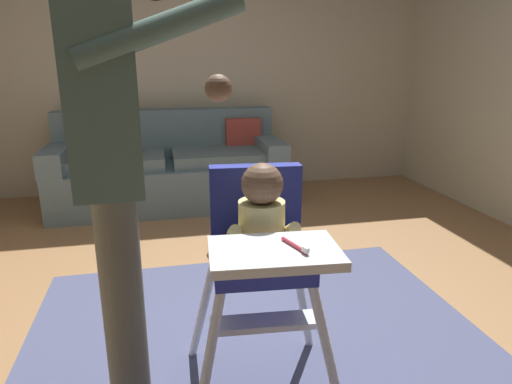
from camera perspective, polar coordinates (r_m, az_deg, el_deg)
The scene contains 7 objects.
ground at distance 2.50m, azimuth -0.06°, elevation -16.75°, with size 6.30×6.86×0.10m, color #A3754A.
wall_far at distance 4.72m, azimuth -7.22°, elevation 16.03°, with size 5.50×0.06×2.59m, color beige.
area_rug at distance 2.16m, azimuth 1.52°, elevation -21.03°, with size 2.24×2.22×0.01m, color #4E5377.
couch at distance 4.30m, azimuth -10.89°, elevation 2.87°, with size 2.09×0.86×0.86m.
high_chair at distance 1.68m, azimuth 0.62°, elevation -6.11°, with size 0.65×0.76×0.98m.
adult_standing at distance 1.54m, azimuth -17.66°, elevation 2.92°, with size 0.52×0.49×1.73m.
toy_ball at distance 3.21m, azimuth -4.58°, elevation -6.23°, with size 0.17×0.17×0.17m, color #D13D33.
Camera 1 is at (-0.44, -2.04, 1.32)m, focal length 31.50 mm.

